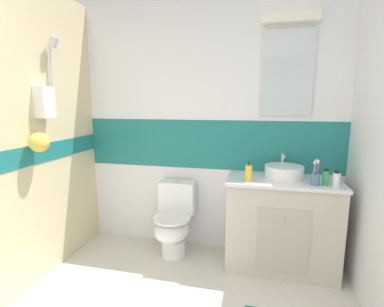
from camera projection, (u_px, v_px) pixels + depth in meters
The scene contains 8 objects.
wall_back_tiled at pixel (210, 129), 2.88m from camera, with size 3.20×0.20×2.50m.
vanity_cabinet at pixel (281, 224), 2.59m from camera, with size 0.98×0.51×0.85m.
sink_basin at pixel (284, 171), 2.53m from camera, with size 0.34×0.38×0.20m.
toilet at pixel (174, 222), 2.82m from camera, with size 0.37×0.50×0.74m.
toothbrush_cup at pixel (315, 178), 2.31m from camera, with size 0.07×0.07×0.21m.
soap_dispenser at pixel (249, 173), 2.43m from camera, with size 0.06×0.06×0.18m.
lotion_bottle_short at pixel (336, 179), 2.27m from camera, with size 0.06×0.06×0.13m.
deodorant_spray_can at pixel (326, 178), 2.30m from camera, with size 0.05×0.05×0.14m.
Camera 1 is at (0.48, -0.40, 1.51)m, focal length 26.36 mm.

